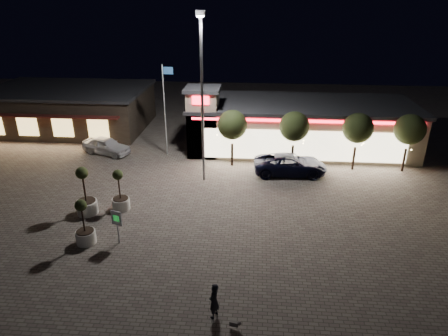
# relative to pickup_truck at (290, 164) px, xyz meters

# --- Properties ---
(ground) EXTENTS (90.00, 90.00, 0.00)m
(ground) POSITION_rel_pickup_truck_xyz_m (-8.76, -9.68, -0.81)
(ground) COLOR #6B6257
(ground) RESTS_ON ground
(retail_building) EXTENTS (20.40, 8.40, 6.10)m
(retail_building) POSITION_rel_pickup_truck_xyz_m (0.74, 6.14, 1.40)
(retail_building) COLOR tan
(retail_building) RESTS_ON ground
(restaurant_building) EXTENTS (16.40, 11.00, 4.30)m
(restaurant_building) POSITION_rel_pickup_truck_xyz_m (-22.76, 10.30, 1.35)
(restaurant_building) COLOR #382D23
(restaurant_building) RESTS_ON ground
(floodlight_pole) EXTENTS (0.60, 0.40, 12.38)m
(floodlight_pole) POSITION_rel_pickup_truck_xyz_m (-6.76, -1.68, 6.21)
(floodlight_pole) COLOR gray
(floodlight_pole) RESTS_ON ground
(flagpole) EXTENTS (0.95, 0.10, 8.00)m
(flagpole) POSITION_rel_pickup_truck_xyz_m (-10.67, 3.32, 3.94)
(flagpole) COLOR white
(flagpole) RESTS_ON ground
(string_tree_a) EXTENTS (2.42, 2.42, 4.79)m
(string_tree_a) POSITION_rel_pickup_truck_xyz_m (-4.76, 1.32, 2.75)
(string_tree_a) COLOR #332319
(string_tree_a) RESTS_ON ground
(string_tree_b) EXTENTS (2.42, 2.42, 4.79)m
(string_tree_b) POSITION_rel_pickup_truck_xyz_m (0.24, 1.32, 2.75)
(string_tree_b) COLOR #332319
(string_tree_b) RESTS_ON ground
(string_tree_c) EXTENTS (2.42, 2.42, 4.79)m
(string_tree_c) POSITION_rel_pickup_truck_xyz_m (5.24, 1.32, 2.75)
(string_tree_c) COLOR #332319
(string_tree_c) RESTS_ON ground
(string_tree_d) EXTENTS (2.42, 2.42, 4.79)m
(string_tree_d) POSITION_rel_pickup_truck_xyz_m (9.24, 1.32, 2.75)
(string_tree_d) COLOR #332319
(string_tree_d) RESTS_ON ground
(pickup_truck) EXTENTS (5.93, 2.97, 1.61)m
(pickup_truck) POSITION_rel_pickup_truck_xyz_m (0.00, 0.00, 0.00)
(pickup_truck) COLOR black
(pickup_truck) RESTS_ON ground
(white_sedan) EXTENTS (4.85, 3.18, 1.53)m
(white_sedan) POSITION_rel_pickup_truck_xyz_m (-16.28, 3.03, -0.04)
(white_sedan) COLOR silver
(white_sedan) RESTS_ON ground
(pedestrian) EXTENTS (0.64, 0.76, 1.77)m
(pedestrian) POSITION_rel_pickup_truck_xyz_m (-4.42, -15.98, 0.08)
(pedestrian) COLOR black
(pedestrian) RESTS_ON ground
(dog) EXTENTS (0.53, 0.26, 0.28)m
(dog) POSITION_rel_pickup_truck_xyz_m (-3.40, -16.63, -0.53)
(dog) COLOR #59514C
(dog) RESTS_ON ground
(planter_left) EXTENTS (1.36, 1.36, 3.34)m
(planter_left) POSITION_rel_pickup_truck_xyz_m (-13.75, -7.54, 0.22)
(planter_left) COLOR silver
(planter_left) RESTS_ON ground
(planter_mid) EXTENTS (1.15, 1.15, 2.83)m
(planter_mid) POSITION_rel_pickup_truck_xyz_m (-12.48, -10.85, 0.07)
(planter_mid) COLOR silver
(planter_mid) RESTS_ON ground
(planter_right) EXTENTS (1.18, 1.18, 2.89)m
(planter_right) POSITION_rel_pickup_truck_xyz_m (-11.71, -6.80, 0.09)
(planter_right) COLOR silver
(planter_right) RESTS_ON ground
(valet_sign) EXTENTS (0.68, 0.27, 2.09)m
(valet_sign) POSITION_rel_pickup_truck_xyz_m (-10.59, -10.66, 0.66)
(valet_sign) COLOR gray
(valet_sign) RESTS_ON ground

